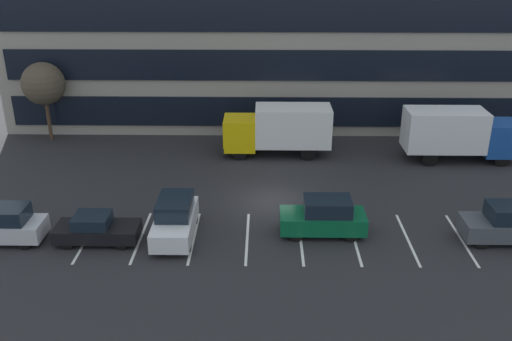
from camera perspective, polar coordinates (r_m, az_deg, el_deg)
name	(u,v)px	position (r m, az deg, el deg)	size (l,w,h in m)	color
ground_plane	(273,201)	(33.54, 1.72, -3.14)	(120.00, 120.00, 0.00)	#262628
office_building	(271,7)	(48.37, 1.58, 16.21)	(41.73, 12.84, 18.00)	gray
lot_markings	(274,238)	(29.69, 1.82, -6.86)	(19.74, 5.40, 0.01)	silver
box_truck_blue	(458,132)	(41.25, 19.84, 3.66)	(7.81, 2.59, 3.62)	#194799
box_truck_yellow	(279,128)	(39.82, 2.37, 4.32)	(7.68, 2.54, 3.56)	yellow
suv_forest	(324,217)	(29.87, 6.90, -4.70)	(4.49, 1.90, 2.03)	#0C5933
suv_charcoal	(508,224)	(31.77, 24.19, -4.94)	(4.49, 1.90, 2.03)	#474C51
suv_white	(175,219)	(29.72, -8.22, -4.85)	(1.97, 4.64, 2.10)	white
sedan_black	(96,229)	(30.17, -15.89, -5.74)	(4.28, 1.79, 1.53)	black
suv_silver	(2,225)	(31.78, -24.32, -5.04)	(4.31, 1.83, 1.95)	silver
bare_tree	(43,84)	(45.11, -20.76, 8.21)	(3.18, 3.18, 5.96)	#473323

